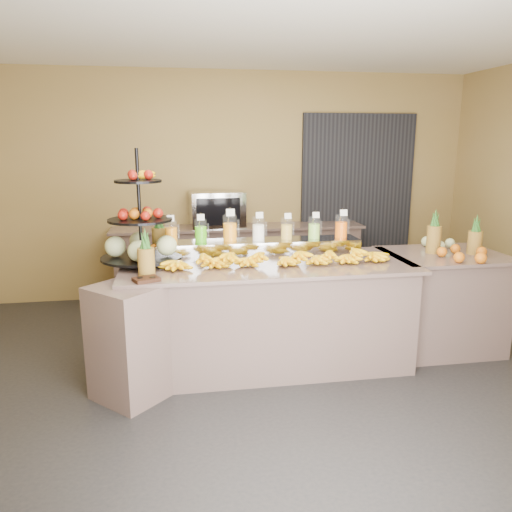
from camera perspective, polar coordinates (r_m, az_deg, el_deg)
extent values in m
plane|color=black|center=(4.35, 2.11, -13.77)|extent=(6.00, 6.00, 0.00)
cube|color=olive|center=(6.38, -2.34, 8.00)|extent=(6.00, 0.02, 2.80)
cube|color=white|center=(3.97, 2.48, 25.39)|extent=(6.00, 5.00, 0.02)
cube|color=black|center=(6.74, 11.44, 6.31)|extent=(1.50, 0.06, 2.20)
cube|color=gray|center=(4.44, 1.38, -6.85)|extent=(2.40, 0.90, 0.90)
cube|color=gray|center=(4.30, 1.41, -1.02)|extent=(2.50, 1.00, 0.03)
cube|color=gray|center=(4.01, -14.09, -9.49)|extent=(0.71, 0.71, 0.90)
cube|color=gray|center=(5.11, 20.30, -4.99)|extent=(1.00, 0.80, 0.90)
cube|color=gray|center=(4.99, 20.72, 0.10)|extent=(1.08, 0.88, 0.03)
cube|color=gray|center=(6.28, -1.96, -0.87)|extent=(3.00, 0.50, 0.90)
cube|color=gray|center=(6.19, -1.99, 3.31)|extent=(3.10, 0.55, 0.03)
cube|color=gray|center=(4.54, 0.28, 0.91)|extent=(1.85, 0.30, 0.15)
cylinder|color=silver|center=(4.45, -9.68, 2.75)|extent=(0.11, 0.11, 0.20)
cylinder|color=orange|center=(4.45, -9.66, 2.35)|extent=(0.10, 0.10, 0.14)
cylinder|color=gray|center=(4.45, -9.88, 3.34)|extent=(0.01, 0.01, 0.24)
cube|color=white|center=(4.38, -9.74, 4.27)|extent=(0.06, 0.02, 0.05)
cylinder|color=silver|center=(4.45, -6.33, 2.88)|extent=(0.11, 0.11, 0.20)
cylinder|color=#3CB408|center=(4.46, -6.32, 2.48)|extent=(0.10, 0.10, 0.14)
cylinder|color=gray|center=(4.45, -6.53, 3.48)|extent=(0.01, 0.01, 0.24)
cube|color=white|center=(4.38, -6.33, 4.42)|extent=(0.06, 0.02, 0.06)
cylinder|color=silver|center=(4.47, -3.00, 3.20)|extent=(0.13, 0.13, 0.23)
cylinder|color=orange|center=(4.48, -3.00, 2.73)|extent=(0.12, 0.12, 0.16)
cylinder|color=gray|center=(4.47, -3.23, 3.88)|extent=(0.01, 0.01, 0.28)
cube|color=white|center=(4.39, -2.94, 4.98)|extent=(0.07, 0.02, 0.06)
cylinder|color=silver|center=(4.51, 0.29, 3.13)|extent=(0.11, 0.11, 0.21)
cylinder|color=white|center=(4.52, 0.29, 2.71)|extent=(0.11, 0.11, 0.14)
cylinder|color=gray|center=(4.51, 0.09, 3.73)|extent=(0.01, 0.01, 0.24)
cube|color=white|center=(4.44, 0.40, 4.69)|extent=(0.07, 0.02, 0.06)
cylinder|color=silver|center=(4.56, 3.51, 3.14)|extent=(0.11, 0.11, 0.19)
cylinder|color=gold|center=(4.57, 3.51, 2.75)|extent=(0.10, 0.10, 0.13)
cylinder|color=gray|center=(4.56, 3.33, 3.70)|extent=(0.01, 0.01, 0.23)
cube|color=white|center=(4.49, 3.67, 4.59)|extent=(0.06, 0.02, 0.05)
cylinder|color=silver|center=(4.63, 6.66, 3.23)|extent=(0.11, 0.11, 0.20)
cylinder|color=#88CA46|center=(4.63, 6.65, 2.84)|extent=(0.10, 0.10, 0.13)
cylinder|color=gray|center=(4.62, 6.48, 3.79)|extent=(0.01, 0.01, 0.23)
cube|color=white|center=(4.56, 6.87, 4.67)|extent=(0.06, 0.02, 0.05)
cylinder|color=silver|center=(4.70, 9.71, 3.37)|extent=(0.11, 0.11, 0.21)
cylinder|color=#FE6200|center=(4.71, 9.70, 2.97)|extent=(0.11, 0.11, 0.14)
cylinder|color=gray|center=(4.70, 9.53, 3.96)|extent=(0.01, 0.01, 0.25)
cube|color=white|center=(4.63, 9.99, 4.89)|extent=(0.07, 0.02, 0.06)
ellipsoid|color=yellow|center=(4.16, -8.78, -0.77)|extent=(0.23, 0.18, 0.10)
ellipsoid|color=yellow|center=(4.17, -4.88, -0.62)|extent=(0.23, 0.18, 0.10)
ellipsoid|color=yellow|center=(4.20, -1.02, -0.48)|extent=(0.23, 0.18, 0.10)
ellipsoid|color=yellow|center=(4.25, 2.77, -0.33)|extent=(0.23, 0.18, 0.10)
ellipsoid|color=yellow|center=(4.32, 6.45, -0.18)|extent=(0.23, 0.18, 0.10)
ellipsoid|color=yellow|center=(4.40, 10.01, -0.04)|extent=(0.23, 0.18, 0.10)
ellipsoid|color=yellow|center=(4.50, 13.41, 0.09)|extent=(0.23, 0.18, 0.10)
ellipsoid|color=yellow|center=(4.15, -6.46, 0.23)|extent=(0.19, 0.16, 0.09)
ellipsoid|color=yellow|center=(4.17, -2.72, 0.37)|extent=(0.19, 0.16, 0.09)
ellipsoid|color=yellow|center=(4.21, 0.96, 0.50)|extent=(0.19, 0.16, 0.09)
ellipsoid|color=yellow|center=(4.26, 4.57, 0.63)|extent=(0.19, 0.16, 0.09)
ellipsoid|color=yellow|center=(4.34, 8.06, 0.75)|extent=(0.19, 0.16, 0.09)
ellipsoid|color=yellow|center=(4.43, 11.43, 0.87)|extent=(0.19, 0.16, 0.09)
cylinder|color=black|center=(4.32, -13.19, 5.46)|extent=(0.03, 0.03, 0.97)
cylinder|color=black|center=(4.39, -12.90, -0.13)|extent=(0.77, 0.77, 0.02)
cylinder|color=black|center=(4.33, -13.11, 4.05)|extent=(0.60, 0.60, 0.02)
cylinder|color=black|center=(4.29, -13.34, 8.32)|extent=(0.43, 0.43, 0.02)
sphere|color=#C0CC8C|center=(4.36, -10.13, 1.28)|extent=(0.18, 0.18, 0.18)
sphere|color=maroon|center=(4.32, -11.14, 4.83)|extent=(0.09, 0.09, 0.09)
sphere|color=orange|center=(4.39, -14.34, 0.56)|extent=(0.10, 0.10, 0.10)
cube|color=black|center=(3.84, -12.43, -2.62)|extent=(0.22, 0.20, 0.03)
cylinder|color=brown|center=(3.96, -12.43, -0.70)|extent=(0.13, 0.13, 0.22)
cone|color=#194C1A|center=(3.92, -12.57, 2.02)|extent=(0.07, 0.07, 0.16)
cylinder|color=brown|center=(4.63, -10.92, 1.61)|extent=(0.14, 0.14, 0.26)
cone|color=#194C1A|center=(4.60, -11.03, 4.18)|extent=(0.07, 0.07, 0.16)
cylinder|color=brown|center=(4.96, 19.64, 1.80)|extent=(0.14, 0.14, 0.26)
cylinder|color=brown|center=(5.05, 23.72, 1.41)|extent=(0.13, 0.13, 0.21)
ellipsoid|color=orange|center=(4.83, 22.76, 0.28)|extent=(0.39, 0.26, 0.10)
cube|color=gray|center=(6.12, -4.52, 5.36)|extent=(0.68, 0.50, 0.43)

